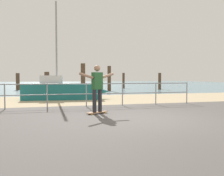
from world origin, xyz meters
TOP-DOWN VIEW (x-y plane):
  - ground_plane at (0.00, -1.00)m, footprint 24.00×10.00m
  - beach_strip at (0.00, 7.00)m, footprint 24.00×6.00m
  - sea_surface at (0.00, 35.00)m, footprint 72.00×50.00m
  - railing_fence at (-1.41, 3.60)m, footprint 9.96×0.05m
  - sailboat at (-2.06, 7.44)m, footprint 5.04×1.90m
  - skateboard at (-1.36, 1.48)m, footprint 0.81×0.51m
  - skateboarder at (-1.36, 1.48)m, footprint 1.36×0.67m
  - groyne_post_0 at (-5.85, 18.71)m, footprint 0.36×0.36m
  - groyne_post_1 at (-3.06, 13.75)m, footprint 0.39×0.39m
  - groyne_post_2 at (-0.28, 12.38)m, footprint 0.35×0.35m
  - groyne_post_3 at (2.50, 14.83)m, footprint 0.32×0.32m
  - groyne_post_4 at (5.28, 19.20)m, footprint 0.27×0.27m
  - groyne_post_5 at (8.06, 15.79)m, footprint 0.30×0.30m

SIDE VIEW (x-z plane):
  - ground_plane at x=0.00m, z-range -0.02..0.02m
  - beach_strip at x=0.00m, z-range -0.02..0.02m
  - sea_surface at x=0.00m, z-range -0.02..0.02m
  - skateboard at x=-1.36m, z-range 0.03..0.11m
  - sailboat at x=-2.06m, z-range -2.29..3.34m
  - railing_fence at x=-1.41m, z-range 0.17..1.22m
  - groyne_post_0 at x=-5.85m, z-range 0.00..1.68m
  - groyne_post_5 at x=8.06m, z-range 0.00..1.72m
  - groyne_post_1 at x=-3.06m, z-range 0.00..1.73m
  - groyne_post_4 at x=5.28m, z-range 0.00..1.76m
  - skateboarder at x=-1.36m, z-range 0.19..1.84m
  - groyne_post_3 at x=2.50m, z-range 0.00..2.32m
  - groyne_post_2 at x=-0.28m, z-range 0.00..2.38m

